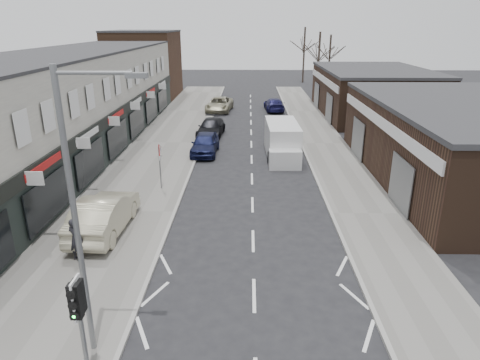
{
  "coord_description": "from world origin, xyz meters",
  "views": [
    {
      "loc": [
        -0.24,
        -10.72,
        8.98
      ],
      "look_at": [
        -0.59,
        6.67,
        2.6
      ],
      "focal_mm": 32.0,
      "sensor_mm": 36.0,
      "label": 1
    }
  ],
  "objects_px": {
    "parked_car_left_c": "(219,104)",
    "parked_car_right_c": "(274,104)",
    "white_van": "(282,141)",
    "parked_car_left_b": "(211,128)",
    "street_lamp": "(80,205)",
    "parked_car_left_a": "(205,144)",
    "parked_car_right_b": "(277,125)",
    "parked_car_right_a": "(279,132)",
    "sedan_on_pavement": "(104,214)",
    "warning_sign": "(160,153)",
    "pedestrian": "(76,239)",
    "traffic_light": "(78,307)"
  },
  "relations": [
    {
      "from": "parked_car_left_b",
      "to": "parked_car_right_a",
      "type": "relative_size",
      "value": 1.06
    },
    {
      "from": "parked_car_left_c",
      "to": "parked_car_right_c",
      "type": "xyz_separation_m",
      "value": [
        5.93,
        0.5,
        -0.07
      ]
    },
    {
      "from": "warning_sign",
      "to": "parked_car_right_a",
      "type": "xyz_separation_m",
      "value": [
        7.36,
        10.89,
        -1.44
      ]
    },
    {
      "from": "parked_car_left_a",
      "to": "parked_car_right_b",
      "type": "relative_size",
      "value": 1.1
    },
    {
      "from": "white_van",
      "to": "parked_car_left_a",
      "type": "bearing_deg",
      "value": 172.95
    },
    {
      "from": "street_lamp",
      "to": "pedestrian",
      "type": "relative_size",
      "value": 4.43
    },
    {
      "from": "sedan_on_pavement",
      "to": "parked_car_left_b",
      "type": "bearing_deg",
      "value": -98.61
    },
    {
      "from": "warning_sign",
      "to": "pedestrian",
      "type": "xyz_separation_m",
      "value": [
        -1.83,
        -7.93,
        -1.18
      ]
    },
    {
      "from": "sedan_on_pavement",
      "to": "parked_car_right_c",
      "type": "relative_size",
      "value": 1.12
    },
    {
      "from": "street_lamp",
      "to": "white_van",
      "type": "height_order",
      "value": "street_lamp"
    },
    {
      "from": "street_lamp",
      "to": "parked_car_left_b",
      "type": "bearing_deg",
      "value": 87.47
    },
    {
      "from": "warning_sign",
      "to": "pedestrian",
      "type": "height_order",
      "value": "warning_sign"
    },
    {
      "from": "parked_car_left_a",
      "to": "parked_car_left_b",
      "type": "bearing_deg",
      "value": 91.82
    },
    {
      "from": "parked_car_left_b",
      "to": "parked_car_right_a",
      "type": "bearing_deg",
      "value": -12.44
    },
    {
      "from": "white_van",
      "to": "parked_car_left_c",
      "type": "height_order",
      "value": "white_van"
    },
    {
      "from": "pedestrian",
      "to": "parked_car_left_c",
      "type": "distance_m",
      "value": 31.57
    },
    {
      "from": "parked_car_left_b",
      "to": "street_lamp",
      "type": "bearing_deg",
      "value": -87.84
    },
    {
      "from": "white_van",
      "to": "parked_car_right_a",
      "type": "relative_size",
      "value": 1.35
    },
    {
      "from": "parked_car_left_a",
      "to": "parked_car_left_c",
      "type": "xyz_separation_m",
      "value": [
        0.0,
        16.1,
        -0.01
      ]
    },
    {
      "from": "parked_car_left_b",
      "to": "parked_car_right_c",
      "type": "distance_m",
      "value": 12.78
    },
    {
      "from": "warning_sign",
      "to": "parked_car_right_b",
      "type": "height_order",
      "value": "warning_sign"
    },
    {
      "from": "sedan_on_pavement",
      "to": "parked_car_right_a",
      "type": "xyz_separation_m",
      "value": [
        8.87,
        16.31,
        -0.22
      ]
    },
    {
      "from": "street_lamp",
      "to": "parked_car_left_c",
      "type": "bearing_deg",
      "value": 88.22
    },
    {
      "from": "white_van",
      "to": "parked_car_right_a",
      "type": "distance_m",
      "value": 4.09
    },
    {
      "from": "parked_car_left_c",
      "to": "parked_car_right_b",
      "type": "bearing_deg",
      "value": -54.24
    },
    {
      "from": "traffic_light",
      "to": "parked_car_right_c",
      "type": "distance_m",
      "value": 38.62
    },
    {
      "from": "street_lamp",
      "to": "parked_car_left_c",
      "type": "relative_size",
      "value": 1.48
    },
    {
      "from": "street_lamp",
      "to": "parked_car_right_a",
      "type": "xyz_separation_m",
      "value": [
        6.73,
        23.69,
        -3.86
      ]
    },
    {
      "from": "parked_car_left_b",
      "to": "parked_car_right_a",
      "type": "height_order",
      "value": "parked_car_right_a"
    },
    {
      "from": "street_lamp",
      "to": "sedan_on_pavement",
      "type": "bearing_deg",
      "value": 106.24
    },
    {
      "from": "parked_car_left_a",
      "to": "parked_car_right_b",
      "type": "bearing_deg",
      "value": 50.85
    },
    {
      "from": "pedestrian",
      "to": "white_van",
      "type": "bearing_deg",
      "value": -98.8
    },
    {
      "from": "street_lamp",
      "to": "parked_car_right_c",
      "type": "distance_m",
      "value": 37.62
    },
    {
      "from": "parked_car_left_b",
      "to": "parked_car_left_c",
      "type": "distance_m",
      "value": 10.82
    },
    {
      "from": "parked_car_left_c",
      "to": "traffic_light",
      "type": "bearing_deg",
      "value": -85.89
    },
    {
      "from": "pedestrian",
      "to": "traffic_light",
      "type": "bearing_deg",
      "value": 136.09
    },
    {
      "from": "warning_sign",
      "to": "parked_car_left_c",
      "type": "relative_size",
      "value": 0.5
    },
    {
      "from": "traffic_light",
      "to": "street_lamp",
      "type": "bearing_deg",
      "value": 95.88
    },
    {
      "from": "parked_car_right_a",
      "to": "traffic_light",
      "type": "bearing_deg",
      "value": 71.32
    },
    {
      "from": "parked_car_right_c",
      "to": "sedan_on_pavement",
      "type": "bearing_deg",
      "value": 68.5
    },
    {
      "from": "sedan_on_pavement",
      "to": "pedestrian",
      "type": "distance_m",
      "value": 2.52
    },
    {
      "from": "white_van",
      "to": "parked_car_right_b",
      "type": "xyz_separation_m",
      "value": [
        0.02,
        6.97,
        -0.43
      ]
    },
    {
      "from": "warning_sign",
      "to": "sedan_on_pavement",
      "type": "distance_m",
      "value": 5.76
    },
    {
      "from": "traffic_light",
      "to": "parked_car_left_b",
      "type": "height_order",
      "value": "traffic_light"
    },
    {
      "from": "traffic_light",
      "to": "parked_car_right_a",
      "type": "distance_m",
      "value": 25.82
    },
    {
      "from": "warning_sign",
      "to": "white_van",
      "type": "bearing_deg",
      "value": 42.91
    },
    {
      "from": "traffic_light",
      "to": "parked_car_right_c",
      "type": "xyz_separation_m",
      "value": [
        6.93,
        37.96,
        -1.74
      ]
    },
    {
      "from": "white_van",
      "to": "parked_car_right_c",
      "type": "bearing_deg",
      "value": 87.09
    },
    {
      "from": "white_van",
      "to": "parked_car_right_b",
      "type": "relative_size",
      "value": 1.51
    },
    {
      "from": "parked_car_right_c",
      "to": "white_van",
      "type": "bearing_deg",
      "value": 84.72
    }
  ]
}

